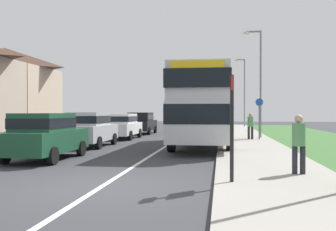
{
  "coord_description": "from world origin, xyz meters",
  "views": [
    {
      "loc": [
        2.74,
        -8.55,
        1.75
      ],
      "look_at": [
        0.75,
        5.88,
        1.6
      ],
      "focal_mm": 40.9,
      "sensor_mm": 36.0,
      "label": 1
    }
  ],
  "objects_px": {
    "bus_stop_sign": "(232,121)",
    "parked_car_white": "(122,125)",
    "double_decker_bus": "(203,104)",
    "parked_car_black": "(141,122)",
    "street_lamp_mid": "(259,76)",
    "parked_car_dark_green": "(45,134)",
    "pedestrian_at_stop": "(299,141)",
    "street_lamp_far": "(243,88)",
    "parked_car_silver": "(90,128)",
    "cycle_route_sign": "(259,117)",
    "pedestrian_walking_away": "(250,125)"
  },
  "relations": [
    {
      "from": "parked_car_silver",
      "to": "cycle_route_sign",
      "type": "xyz_separation_m",
      "value": [
        8.72,
        4.61,
        0.49
      ]
    },
    {
      "from": "pedestrian_at_stop",
      "to": "cycle_route_sign",
      "type": "xyz_separation_m",
      "value": [
        0.22,
        12.59,
        0.45
      ]
    },
    {
      "from": "pedestrian_walking_away",
      "to": "parked_car_white",
      "type": "bearing_deg",
      "value": 174.45
    },
    {
      "from": "parked_car_white",
      "to": "street_lamp_far",
      "type": "bearing_deg",
      "value": 65.35
    },
    {
      "from": "double_decker_bus",
      "to": "street_lamp_mid",
      "type": "relative_size",
      "value": 1.5
    },
    {
      "from": "parked_car_dark_green",
      "to": "cycle_route_sign",
      "type": "relative_size",
      "value": 1.66
    },
    {
      "from": "bus_stop_sign",
      "to": "cycle_route_sign",
      "type": "height_order",
      "value": "bus_stop_sign"
    },
    {
      "from": "parked_car_white",
      "to": "street_lamp_mid",
      "type": "distance_m",
      "value": 9.22
    },
    {
      "from": "parked_car_black",
      "to": "street_lamp_mid",
      "type": "distance_m",
      "value": 10.29
    },
    {
      "from": "bus_stop_sign",
      "to": "street_lamp_mid",
      "type": "distance_m",
      "value": 16.02
    },
    {
      "from": "street_lamp_far",
      "to": "bus_stop_sign",
      "type": "bearing_deg",
      "value": -93.76
    },
    {
      "from": "parked_car_white",
      "to": "street_lamp_mid",
      "type": "height_order",
      "value": "street_lamp_mid"
    },
    {
      "from": "pedestrian_at_stop",
      "to": "double_decker_bus",
      "type": "bearing_deg",
      "value": 107.94
    },
    {
      "from": "parked_car_dark_green",
      "to": "double_decker_bus",
      "type": "bearing_deg",
      "value": 48.64
    },
    {
      "from": "bus_stop_sign",
      "to": "parked_car_black",
      "type": "bearing_deg",
      "value": 107.48
    },
    {
      "from": "parked_car_silver",
      "to": "pedestrian_walking_away",
      "type": "xyz_separation_m",
      "value": [
        8.22,
        4.77,
        0.04
      ]
    },
    {
      "from": "pedestrian_walking_away",
      "to": "cycle_route_sign",
      "type": "distance_m",
      "value": 0.69
    },
    {
      "from": "double_decker_bus",
      "to": "parked_car_black",
      "type": "height_order",
      "value": "double_decker_bus"
    },
    {
      "from": "parked_car_white",
      "to": "cycle_route_sign",
      "type": "distance_m",
      "value": 8.59
    },
    {
      "from": "parked_car_dark_green",
      "to": "parked_car_black",
      "type": "distance_m",
      "value": 16.42
    },
    {
      "from": "parked_car_silver",
      "to": "pedestrian_walking_away",
      "type": "bearing_deg",
      "value": 30.14
    },
    {
      "from": "bus_stop_sign",
      "to": "parked_car_dark_green",
      "type": "bearing_deg",
      "value": 148.05
    },
    {
      "from": "parked_car_white",
      "to": "street_lamp_far",
      "type": "relative_size",
      "value": 0.58
    },
    {
      "from": "parked_car_white",
      "to": "pedestrian_walking_away",
      "type": "relative_size",
      "value": 2.64
    },
    {
      "from": "cycle_route_sign",
      "to": "street_lamp_far",
      "type": "distance_m",
      "value": 20.26
    },
    {
      "from": "parked_car_silver",
      "to": "cycle_route_sign",
      "type": "distance_m",
      "value": 9.87
    },
    {
      "from": "cycle_route_sign",
      "to": "street_lamp_far",
      "type": "relative_size",
      "value": 0.33
    },
    {
      "from": "double_decker_bus",
      "to": "bus_stop_sign",
      "type": "distance_m",
      "value": 10.33
    },
    {
      "from": "parked_car_silver",
      "to": "parked_car_dark_green",
      "type": "bearing_deg",
      "value": -88.04
    },
    {
      "from": "parked_car_dark_green",
      "to": "bus_stop_sign",
      "type": "bearing_deg",
      "value": -31.95
    },
    {
      "from": "street_lamp_mid",
      "to": "parked_car_black",
      "type": "bearing_deg",
      "value": 150.74
    },
    {
      "from": "bus_stop_sign",
      "to": "parked_car_white",
      "type": "bearing_deg",
      "value": 113.7
    },
    {
      "from": "parked_car_silver",
      "to": "pedestrian_walking_away",
      "type": "distance_m",
      "value": 9.51
    },
    {
      "from": "parked_car_black",
      "to": "cycle_route_sign",
      "type": "height_order",
      "value": "cycle_route_sign"
    },
    {
      "from": "street_lamp_mid",
      "to": "parked_car_dark_green",
      "type": "bearing_deg",
      "value": -126.76
    },
    {
      "from": "bus_stop_sign",
      "to": "street_lamp_far",
      "type": "relative_size",
      "value": 0.34
    },
    {
      "from": "parked_car_dark_green",
      "to": "street_lamp_far",
      "type": "bearing_deg",
      "value": 73.63
    },
    {
      "from": "street_lamp_far",
      "to": "pedestrian_at_stop",
      "type": "bearing_deg",
      "value": -90.83
    },
    {
      "from": "pedestrian_walking_away",
      "to": "parked_car_silver",
      "type": "bearing_deg",
      "value": -149.86
    },
    {
      "from": "parked_car_black",
      "to": "bus_stop_sign",
      "type": "bearing_deg",
      "value": -72.52
    },
    {
      "from": "parked_car_white",
      "to": "parked_car_black",
      "type": "bearing_deg",
      "value": 89.24
    },
    {
      "from": "pedestrian_at_stop",
      "to": "parked_car_dark_green",
      "type": "bearing_deg",
      "value": 161.79
    },
    {
      "from": "bus_stop_sign",
      "to": "double_decker_bus",
      "type": "bearing_deg",
      "value": 96.23
    },
    {
      "from": "parked_car_white",
      "to": "parked_car_black",
      "type": "height_order",
      "value": "parked_car_black"
    },
    {
      "from": "pedestrian_walking_away",
      "to": "street_lamp_mid",
      "type": "xyz_separation_m",
      "value": [
        0.63,
        1.59,
        2.99
      ]
    },
    {
      "from": "double_decker_bus",
      "to": "parked_car_dark_green",
      "type": "bearing_deg",
      "value": -131.36
    },
    {
      "from": "pedestrian_walking_away",
      "to": "bus_stop_sign",
      "type": "height_order",
      "value": "bus_stop_sign"
    },
    {
      "from": "pedestrian_at_stop",
      "to": "bus_stop_sign",
      "type": "relative_size",
      "value": 0.64
    },
    {
      "from": "street_lamp_far",
      "to": "parked_car_black",
      "type": "bearing_deg",
      "value": -122.8
    },
    {
      "from": "parked_car_silver",
      "to": "parked_car_black",
      "type": "relative_size",
      "value": 0.94
    }
  ]
}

